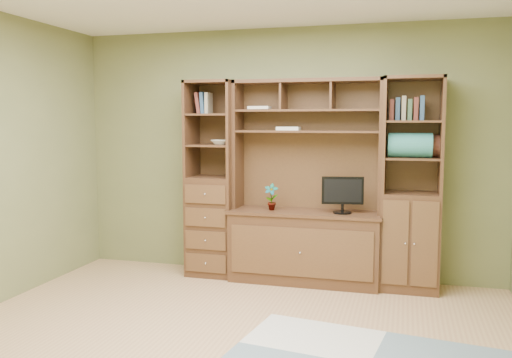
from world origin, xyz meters
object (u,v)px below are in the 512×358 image
(center_hutch, at_px, (305,182))
(right_tower, at_px, (411,185))
(monitor, at_px, (343,188))
(left_tower, at_px, (213,179))

(center_hutch, xyz_separation_m, right_tower, (1.02, 0.04, 0.00))
(center_hutch, height_order, monitor, center_hutch)
(right_tower, bearing_deg, left_tower, 180.00)
(left_tower, distance_m, right_tower, 2.02)
(center_hutch, height_order, left_tower, same)
(center_hutch, bearing_deg, monitor, -5.29)
(left_tower, bearing_deg, center_hutch, -2.29)
(left_tower, xyz_separation_m, right_tower, (2.02, 0.00, 0.00))
(left_tower, relative_size, right_tower, 1.00)
(monitor, bearing_deg, right_tower, -4.11)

